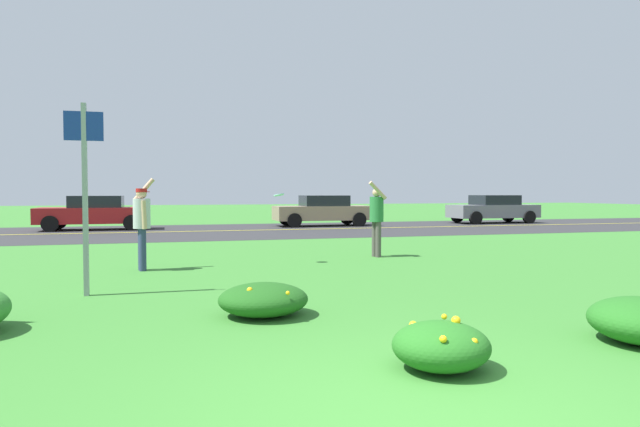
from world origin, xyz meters
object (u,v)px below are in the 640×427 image
(car_red_center_right, at_px, (95,212))
(sign_post_near_path, at_px, (85,181))
(car_gray_leftmost, at_px, (493,209))
(person_catcher_green_shirt, at_px, (376,216))
(frisbee_pale_blue, at_px, (279,195))
(person_thrower_red_cap_gray_shirt, at_px, (142,220))
(car_tan_center_left, at_px, (322,210))

(car_red_center_right, bearing_deg, sign_post_near_path, -83.61)
(car_gray_leftmost, bearing_deg, person_catcher_green_shirt, -132.71)
(person_catcher_green_shirt, distance_m, car_gray_leftmost, 16.77)
(frisbee_pale_blue, height_order, car_gray_leftmost, frisbee_pale_blue)
(person_catcher_green_shirt, bearing_deg, frisbee_pale_blue, -166.42)
(sign_post_near_path, relative_size, car_red_center_right, 0.65)
(frisbee_pale_blue, bearing_deg, sign_post_near_path, -140.93)
(person_catcher_green_shirt, distance_m, car_red_center_right, 14.65)
(frisbee_pale_blue, relative_size, car_red_center_right, 0.05)
(sign_post_near_path, bearing_deg, person_thrower_red_cap_gray_shirt, 74.93)
(person_catcher_green_shirt, xyz_separation_m, car_tan_center_left, (2.13, 12.32, -0.28))
(frisbee_pale_blue, bearing_deg, car_red_center_right, 112.50)
(person_thrower_red_cap_gray_shirt, height_order, car_red_center_right, person_thrower_red_cap_gray_shirt)
(person_thrower_red_cap_gray_shirt, relative_size, car_red_center_right, 0.42)
(sign_post_near_path, bearing_deg, frisbee_pale_blue, 39.07)
(person_thrower_red_cap_gray_shirt, height_order, car_tan_center_left, person_thrower_red_cap_gray_shirt)
(sign_post_near_path, relative_size, frisbee_pale_blue, 12.04)
(sign_post_near_path, xyz_separation_m, person_catcher_green_shirt, (6.15, 3.53, -0.75))
(sign_post_near_path, height_order, car_red_center_right, sign_post_near_path)
(car_gray_leftmost, height_order, car_tan_center_left, same)
(sign_post_near_path, distance_m, car_tan_center_left, 17.92)
(car_gray_leftmost, bearing_deg, person_thrower_red_cap_gray_shirt, -141.81)
(car_tan_center_left, height_order, car_red_center_right, same)
(person_catcher_green_shirt, height_order, car_red_center_right, person_catcher_green_shirt)
(person_thrower_red_cap_gray_shirt, relative_size, frisbee_pale_blue, 7.73)
(person_thrower_red_cap_gray_shirt, height_order, frisbee_pale_blue, person_thrower_red_cap_gray_shirt)
(sign_post_near_path, distance_m, person_thrower_red_cap_gray_shirt, 2.81)
(car_gray_leftmost, distance_m, car_red_center_right, 19.30)
(person_catcher_green_shirt, relative_size, frisbee_pale_blue, 7.63)
(sign_post_near_path, bearing_deg, car_tan_center_left, 62.42)
(person_thrower_red_cap_gray_shirt, bearing_deg, person_catcher_green_shirt, 9.47)
(sign_post_near_path, relative_size, person_catcher_green_shirt, 1.58)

